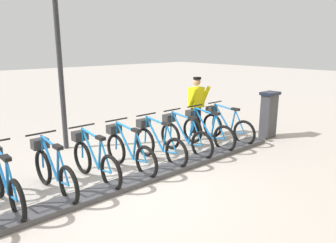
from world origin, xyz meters
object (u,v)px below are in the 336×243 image
at_px(bike_docked_2, 183,136).
at_px(bike_docked_3, 158,143).
at_px(payment_kiosk, 269,114).
at_px(bike_docked_0, 226,125).
at_px(bike_docked_1, 206,130).
at_px(bike_docked_7, 4,182).
at_px(lamp_post, 58,39).
at_px(worker_near_rack, 196,104).
at_px(bike_docked_4, 128,150).
at_px(bike_docked_6, 53,170).
at_px(bike_docked_5, 94,159).

bearing_deg(bike_docked_2, bike_docked_3, 90.00).
height_order(payment_kiosk, bike_docked_0, payment_kiosk).
bearing_deg(payment_kiosk, bike_docked_1, 73.47).
distance_m(bike_docked_2, bike_docked_7, 3.92).
bearing_deg(payment_kiosk, lamp_post, 58.97).
relative_size(bike_docked_3, worker_near_rack, 1.04).
bearing_deg(bike_docked_2, bike_docked_0, -90.00).
relative_size(bike_docked_2, bike_docked_4, 1.00).
distance_m(bike_docked_0, worker_near_rack, 1.02).
bearing_deg(lamp_post, bike_docked_7, 138.10).
relative_size(bike_docked_4, bike_docked_7, 1.00).
bearing_deg(lamp_post, bike_docked_0, -122.40).
relative_size(bike_docked_2, bike_docked_6, 1.00).
xyz_separation_m(bike_docked_7, lamp_post, (2.22, -1.99, 2.22)).
bearing_deg(bike_docked_4, bike_docked_7, 90.00).
xyz_separation_m(bike_docked_1, lamp_post, (2.22, 2.71, 2.22)).
relative_size(bike_docked_6, worker_near_rack, 1.04).
bearing_deg(payment_kiosk, bike_docked_0, 63.40).
xyz_separation_m(bike_docked_1, bike_docked_4, (0.00, 2.35, 0.00)).
xyz_separation_m(bike_docked_1, bike_docked_7, (0.00, 4.70, 0.00)).
xyz_separation_m(bike_docked_6, worker_near_rack, (0.87, -4.48, 0.48)).
bearing_deg(bike_docked_5, bike_docked_2, -90.00).
bearing_deg(bike_docked_1, bike_docked_3, 90.00).
relative_size(bike_docked_0, bike_docked_4, 1.00).
bearing_deg(bike_docked_4, bike_docked_1, -90.00).
xyz_separation_m(bike_docked_3, bike_docked_6, (0.00, 2.35, 0.00)).
bearing_deg(bike_docked_6, lamp_post, -28.55).
height_order(bike_docked_0, bike_docked_7, same).
distance_m(bike_docked_0, bike_docked_2, 1.57).
bearing_deg(bike_docked_5, payment_kiosk, -96.44).
bearing_deg(bike_docked_4, worker_near_rack, -73.31).
height_order(bike_docked_0, lamp_post, lamp_post).
distance_m(bike_docked_5, worker_near_rack, 3.82).
bearing_deg(payment_kiosk, bike_docked_6, 84.41).
height_order(bike_docked_0, worker_near_rack, worker_near_rack).
relative_size(bike_docked_3, bike_docked_7, 1.00).
distance_m(payment_kiosk, bike_docked_7, 6.66).
bearing_deg(bike_docked_0, bike_docked_2, 90.00).
height_order(bike_docked_5, lamp_post, lamp_post).
bearing_deg(bike_docked_2, payment_kiosk, -101.91).
distance_m(bike_docked_1, bike_docked_5, 3.14).
xyz_separation_m(bike_docked_0, bike_docked_5, (0.00, 3.92, 0.00)).
height_order(bike_docked_3, bike_docked_6, same).
relative_size(payment_kiosk, bike_docked_0, 0.74).
xyz_separation_m(payment_kiosk, bike_docked_6, (0.57, 5.85, -0.24)).
distance_m(bike_docked_3, worker_near_rack, 2.35).
bearing_deg(payment_kiosk, bike_docked_7, 85.07).
xyz_separation_m(bike_docked_0, bike_docked_6, (0.00, 4.70, 0.00)).
bearing_deg(bike_docked_1, bike_docked_4, 90.00).
bearing_deg(bike_docked_1, bike_docked_2, 90.00).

